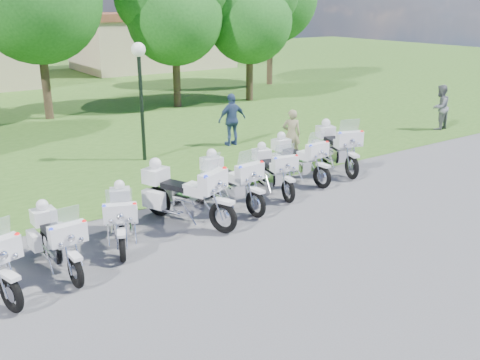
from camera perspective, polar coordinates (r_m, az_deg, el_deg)
ground at (r=12.24m, az=5.48°, el=-5.20°), size 100.00×100.00×0.00m
grass_lawn at (r=36.61m, az=-22.97°, el=9.38°), size 100.00×48.00×0.01m
motorcycle_1 at (r=10.81m, az=-18.98°, el=-5.94°), size 0.76×2.19×1.47m
motorcycle_2 at (r=11.57m, az=-12.58°, el=-3.77°), size 1.21×2.04×1.45m
motorcycle_3 at (r=12.33m, az=-6.04°, el=-1.35°), size 1.50×2.46×1.76m
motorcycle_4 at (r=13.32m, az=-1.11°, el=0.01°), size 0.90×2.41×1.62m
motorcycle_5 at (r=14.37m, az=3.48°, el=1.14°), size 1.00×2.19×1.49m
motorcycle_6 at (r=15.41m, az=6.19°, el=2.39°), size 0.84×2.32×1.56m
motorcycle_7 at (r=16.60m, az=10.22°, el=3.60°), size 1.33×2.46×1.71m
lamp_post at (r=17.12m, az=-10.66°, el=11.31°), size 0.44×0.44×3.73m
tree_2 at (r=26.22m, az=-7.17°, el=17.86°), size 5.29×4.52×7.06m
tree_3 at (r=27.82m, az=0.95°, el=17.46°), size 4.99×4.25×6.65m
building_east at (r=42.74m, az=-9.33°, el=14.47°), size 11.44×7.28×4.10m
bystander_a at (r=17.41m, az=5.51°, el=4.84°), size 0.71×0.66×1.63m
bystander_b at (r=22.90m, az=20.54°, el=7.26°), size 0.96×0.80×1.79m
bystander_c at (r=19.01m, az=-0.85°, el=6.43°), size 1.11×0.52×1.85m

